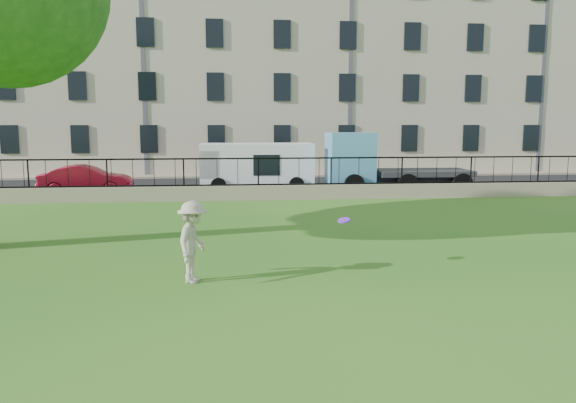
{
  "coord_description": "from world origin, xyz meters",
  "views": [
    {
      "loc": [
        -1.1,
        -10.76,
        3.14
      ],
      "look_at": [
        0.35,
        3.5,
        1.12
      ],
      "focal_mm": 35.0,
      "sensor_mm": 36.0,
      "label": 1
    }
  ],
  "objects": [
    {
      "name": "street",
      "position": [
        0.0,
        16.7,
        0.01
      ],
      "size": [
        60.0,
        9.0,
        0.01
      ],
      "primitive_type": "cube",
      "color": "black",
      "rests_on": "ground"
    },
    {
      "name": "white_van",
      "position": [
        0.09,
        15.4,
        1.09
      ],
      "size": [
        5.19,
        2.04,
        2.18
      ],
      "primitive_type": "cube",
      "rotation": [
        0.0,
        0.0,
        -0.0
      ],
      "color": "white",
      "rests_on": "street"
    },
    {
      "name": "blue_truck",
      "position": [
        6.5,
        14.4,
        1.34
      ],
      "size": [
        6.44,
        2.38,
        2.68
      ],
      "primitive_type": "cube",
      "rotation": [
        0.0,
        0.0,
        -0.02
      ],
      "color": "#58A2D0",
      "rests_on": "street"
    },
    {
      "name": "man",
      "position": [
        -1.87,
        0.19,
        0.81
      ],
      "size": [
        0.85,
        1.17,
        1.63
      ],
      "primitive_type": "imported",
      "rotation": [
        0.0,
        0.0,
        1.31
      ],
      "color": "#B7A995",
      "rests_on": "ground"
    },
    {
      "name": "sidewalk",
      "position": [
        0.0,
        21.9,
        0.06
      ],
      "size": [
        60.0,
        1.4,
        0.12
      ],
      "primitive_type": "cube",
      "color": "gray",
      "rests_on": "ground"
    },
    {
      "name": "building_row",
      "position": [
        0.0,
        27.57,
        6.92
      ],
      "size": [
        56.4,
        10.4,
        13.8
      ],
      "color": "#BCB395",
      "rests_on": "ground"
    },
    {
      "name": "iron_railing",
      "position": [
        0.0,
        12.0,
        1.15
      ],
      "size": [
        50.0,
        0.05,
        1.13
      ],
      "color": "black",
      "rests_on": "retaining_wall"
    },
    {
      "name": "red_sedan",
      "position": [
        -7.41,
        14.4,
        0.64
      ],
      "size": [
        3.97,
        1.57,
        1.29
      ],
      "primitive_type": "imported",
      "rotation": [
        0.0,
        0.0,
        1.63
      ],
      "color": "maroon",
      "rests_on": "street"
    },
    {
      "name": "ground",
      "position": [
        0.0,
        0.0,
        0.0
      ],
      "size": [
        120.0,
        120.0,
        0.0
      ],
      "primitive_type": "plane",
      "color": "#296718",
      "rests_on": "ground"
    },
    {
      "name": "retaining_wall",
      "position": [
        0.0,
        12.0,
        0.3
      ],
      "size": [
        50.0,
        0.4,
        0.6
      ],
      "primitive_type": "cube",
      "color": "gray",
      "rests_on": "ground"
    },
    {
      "name": "frisbee",
      "position": [
        1.3,
        0.93,
        1.06
      ],
      "size": [
        0.31,
        0.32,
        0.12
      ],
      "primitive_type": "cylinder",
      "rotation": [
        0.21,
        -0.14,
        -0.21
      ],
      "color": "#7C28E6"
    }
  ]
}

